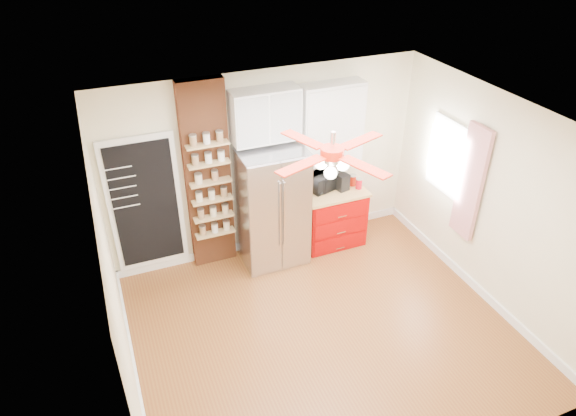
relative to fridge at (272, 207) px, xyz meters
name	(u,v)px	position (x,y,z in m)	size (l,w,h in m)	color
floor	(323,331)	(0.05, -1.63, -0.88)	(4.50, 4.50, 0.00)	brown
ceiling	(333,127)	(0.05, -1.63, 1.83)	(4.50, 4.50, 0.00)	white
wall_back	(266,164)	(0.05, 0.37, 0.48)	(4.50, 0.02, 2.70)	#F0EAC1
wall_front	(438,379)	(0.05, -3.63, 0.48)	(4.50, 0.02, 2.70)	#F0EAC1
wall_left	(115,293)	(-2.20, -1.63, 0.48)	(0.02, 4.00, 2.70)	#F0EAC1
wall_right	(492,202)	(2.30, -1.63, 0.48)	(0.02, 4.00, 2.70)	#F0EAC1
chalkboard	(146,205)	(-1.65, 0.33, 0.23)	(0.95, 0.05, 1.95)	white
brick_pillar	(208,178)	(-0.80, 0.29, 0.48)	(0.60, 0.16, 2.70)	brown
fridge	(272,207)	(0.00, 0.00, 0.00)	(0.90, 0.70, 1.75)	#BABABF
upper_glass_cabinet	(265,115)	(0.00, 0.20, 1.27)	(0.90, 0.35, 0.70)	white
red_cabinet	(332,216)	(0.97, 0.05, -0.42)	(0.94, 0.64, 0.90)	#A10403
upper_shelf_unit	(331,124)	(0.97, 0.22, 1.00)	(0.90, 0.30, 1.15)	white
window	(448,157)	(2.28, -0.73, 0.68)	(0.04, 0.75, 1.05)	white
curtain	(470,183)	(2.23, -1.28, 0.57)	(0.06, 0.40, 1.55)	#AE1722
ceiling_fan	(332,153)	(0.05, -1.63, 1.55)	(1.40, 1.40, 0.44)	silver
toaster_oven	(323,181)	(0.85, 0.15, 0.15)	(0.45, 0.31, 0.25)	black
coffee_maker	(342,182)	(1.09, 0.04, 0.15)	(0.16, 0.19, 0.25)	black
canister_left	(359,184)	(1.34, -0.04, 0.10)	(0.09, 0.09, 0.15)	red
canister_right	(353,180)	(1.30, 0.09, 0.10)	(0.10, 0.10, 0.15)	#B81E0A
pantry_jar_oats	(198,179)	(-0.95, 0.15, 0.56)	(0.10, 0.10, 0.13)	#C6B397
pantry_jar_beans	(215,175)	(-0.73, 0.16, 0.56)	(0.09, 0.09, 0.13)	#976C4D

